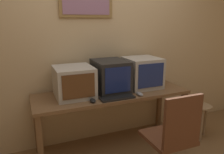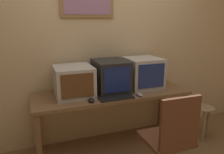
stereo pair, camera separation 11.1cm
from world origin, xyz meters
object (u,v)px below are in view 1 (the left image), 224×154
object	(u,v)px
mouse_near_keyboard	(140,94)
desk_clock	(161,78)
monitor_left	(74,82)
side_stool	(201,114)
keyboard_main	(117,98)
mouse_far_corner	(93,101)
office_chair	(171,144)
monitor_right	(142,73)
monitor_center	(110,76)

from	to	relation	value
mouse_near_keyboard	desk_clock	size ratio (longest dim) A/B	1.27
monitor_left	side_stool	size ratio (longest dim) A/B	0.98
desk_clock	side_stool	world-z (taller)	desk_clock
keyboard_main	mouse_far_corner	bearing A→B (deg)	179.28
desk_clock	mouse_far_corner	bearing A→B (deg)	-159.31
side_stool	office_chair	bearing A→B (deg)	-148.77
mouse_near_keyboard	mouse_far_corner	world-z (taller)	mouse_far_corner
monitor_right	mouse_far_corner	bearing A→B (deg)	-159.26
desk_clock	office_chair	xyz separation A→B (m)	(-0.55, -1.00, -0.38)
mouse_far_corner	monitor_center	bearing A→B (deg)	41.39
mouse_near_keyboard	side_stool	bearing A→B (deg)	0.68
mouse_near_keyboard	office_chair	xyz separation A→B (m)	(0.05, -0.56, -0.35)
monitor_left	desk_clock	world-z (taller)	monitor_left
keyboard_main	side_stool	world-z (taller)	keyboard_main
monitor_center	keyboard_main	world-z (taller)	monitor_center
monitor_center	mouse_far_corner	size ratio (longest dim) A/B	4.41
monitor_right	mouse_far_corner	size ratio (longest dim) A/B	4.10
monitor_left	side_stool	xyz separation A→B (m)	(1.69, -0.26, -0.58)
mouse_far_corner	monitor_right	bearing A→B (deg)	20.74
monitor_right	mouse_near_keyboard	size ratio (longest dim) A/B	3.58
monitor_center	monitor_right	world-z (taller)	monitor_right
monitor_left	monitor_right	bearing A→B (deg)	1.03
side_stool	desk_clock	bearing A→B (deg)	131.75
monitor_center	keyboard_main	distance (m)	0.34
keyboard_main	side_stool	bearing A→B (deg)	0.58
monitor_left	monitor_right	size ratio (longest dim) A/B	1.06
monitor_left	monitor_center	xyz separation A→B (m)	(0.45, 0.00, 0.02)
keyboard_main	mouse_near_keyboard	size ratio (longest dim) A/B	3.25
monitor_left	side_stool	distance (m)	1.80
keyboard_main	monitor_right	bearing A→B (deg)	31.42
mouse_far_corner	desk_clock	xyz separation A→B (m)	(1.17, 0.44, 0.03)
mouse_near_keyboard	keyboard_main	bearing A→B (deg)	-179.76
monitor_left	keyboard_main	bearing A→B (deg)	-33.57
monitor_center	mouse_far_corner	distance (m)	0.46
monitor_left	side_stool	bearing A→B (deg)	-8.91
office_chair	side_stool	world-z (taller)	office_chair
monitor_center	mouse_far_corner	world-z (taller)	monitor_center
office_chair	monitor_right	bearing A→B (deg)	79.95
mouse_far_corner	desk_clock	size ratio (longest dim) A/B	1.11
mouse_near_keyboard	side_stool	world-z (taller)	mouse_near_keyboard
monitor_right	monitor_center	bearing A→B (deg)	-178.53
side_stool	mouse_near_keyboard	bearing A→B (deg)	-179.32
mouse_far_corner	desk_clock	distance (m)	1.25
mouse_near_keyboard	desk_clock	bearing A→B (deg)	36.52
mouse_near_keyboard	mouse_far_corner	xyz separation A→B (m)	(-0.57, 0.00, 0.00)
monitor_left	office_chair	bearing A→B (deg)	-48.14
mouse_near_keyboard	mouse_far_corner	size ratio (longest dim) A/B	1.14
keyboard_main	mouse_far_corner	distance (m)	0.29
monitor_right	mouse_far_corner	world-z (taller)	monitor_right
desk_clock	side_stool	xyz separation A→B (m)	(0.39, -0.43, -0.46)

